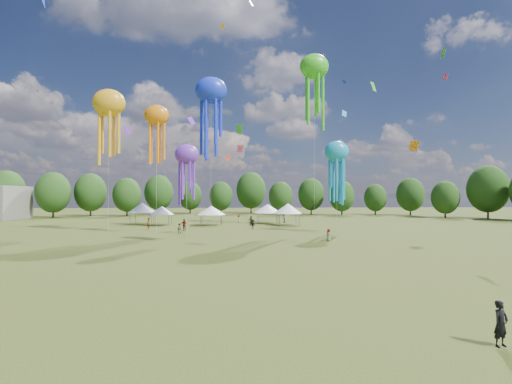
{
  "coord_description": "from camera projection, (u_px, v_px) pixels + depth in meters",
  "views": [
    {
      "loc": [
        -0.8,
        -15.81,
        5.68
      ],
      "look_at": [
        1.16,
        15.0,
        6.0
      ],
      "focal_mm": 24.79,
      "sensor_mm": 36.0,
      "label": 1
    }
  ],
  "objects": [
    {
      "name": "show_kites",
      "position": [
        227.0,
        110.0,
        59.24
      ],
      "size": [
        40.31,
        24.76,
        32.33
      ],
      "color": "orange",
      "rests_on": "ground"
    },
    {
      "name": "small_kites",
      "position": [
        245.0,
        36.0,
        55.47
      ],
      "size": [
        64.88,
        61.9,
        46.06
      ],
      "color": "orange",
      "rests_on": "ground"
    },
    {
      "name": "festival_tents",
      "position": [
        220.0,
        209.0,
        69.65
      ],
      "size": [
        33.89,
        11.29,
        4.31
      ],
      "color": "#47474C",
      "rests_on": "ground"
    },
    {
      "name": "treeline",
      "position": [
        220.0,
        192.0,
        77.97
      ],
      "size": [
        201.57,
        95.24,
        13.43
      ],
      "color": "#38281C",
      "rests_on": "ground"
    },
    {
      "name": "ground",
      "position": [
        251.0,
        323.0,
        15.77
      ],
      "size": [
        300.0,
        300.0,
        0.0
      ],
      "primitive_type": "plane",
      "color": "#384416",
      "rests_on": "ground"
    },
    {
      "name": "observer_main",
      "position": [
        501.0,
        324.0,
        13.28
      ],
      "size": [
        0.72,
        0.58,
        1.71
      ],
      "primitive_type": "imported",
      "rotation": [
        0.0,
        0.0,
        0.31
      ],
      "color": "black",
      "rests_on": "ground"
    },
    {
      "name": "spectators_far",
      "position": [
        242.0,
        222.0,
        63.81
      ],
      "size": [
        26.86,
        31.51,
        1.91
      ],
      "color": "gray",
      "rests_on": "ground"
    },
    {
      "name": "spectator_near",
      "position": [
        179.0,
        229.0,
        52.83
      ],
      "size": [
        0.77,
        0.61,
        1.52
      ],
      "primitive_type": "imported",
      "rotation": [
        0.0,
        0.0,
        3.19
      ],
      "color": "gray",
      "rests_on": "ground"
    }
  ]
}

